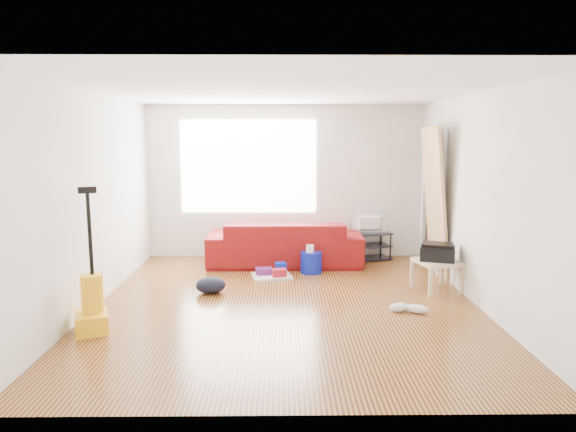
{
  "coord_description": "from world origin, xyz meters",
  "views": [
    {
      "loc": [
        -0.05,
        -5.92,
        1.98
      ],
      "look_at": [
        0.03,
        0.6,
        0.97
      ],
      "focal_mm": 32.0,
      "sensor_mm": 36.0,
      "label": 1
    }
  ],
  "objects_px": {
    "cleaning_tray": "(273,273)",
    "backpack": "(211,293)",
    "sofa": "(285,264)",
    "vacuum": "(92,305)",
    "bucket": "(311,273)",
    "tv_stand": "(370,246)",
    "side_table": "(437,265)"
  },
  "relations": [
    {
      "from": "tv_stand",
      "to": "backpack",
      "type": "relative_size",
      "value": 1.92
    },
    {
      "from": "sofa",
      "to": "vacuum",
      "type": "bearing_deg",
      "value": 54.61
    },
    {
      "from": "tv_stand",
      "to": "bucket",
      "type": "relative_size",
      "value": 2.35
    },
    {
      "from": "sofa",
      "to": "side_table",
      "type": "distance_m",
      "value": 2.46
    },
    {
      "from": "sofa",
      "to": "vacuum",
      "type": "height_order",
      "value": "vacuum"
    },
    {
      "from": "bucket",
      "to": "cleaning_tray",
      "type": "distance_m",
      "value": 0.62
    },
    {
      "from": "side_table",
      "to": "bucket",
      "type": "height_order",
      "value": "side_table"
    },
    {
      "from": "tv_stand",
      "to": "bucket",
      "type": "bearing_deg",
      "value": -160.27
    },
    {
      "from": "tv_stand",
      "to": "vacuum",
      "type": "distance_m",
      "value": 4.56
    },
    {
      "from": "tv_stand",
      "to": "backpack",
      "type": "bearing_deg",
      "value": -161.71
    },
    {
      "from": "backpack",
      "to": "cleaning_tray",
      "type": "bearing_deg",
      "value": 40.08
    },
    {
      "from": "sofa",
      "to": "bucket",
      "type": "relative_size",
      "value": 7.64
    },
    {
      "from": "side_table",
      "to": "cleaning_tray",
      "type": "relative_size",
      "value": 1.0
    },
    {
      "from": "bucket",
      "to": "vacuum",
      "type": "xyz_separation_m",
      "value": [
        -2.38,
        -2.27,
        0.28
      ]
    },
    {
      "from": "backpack",
      "to": "bucket",
      "type": "bearing_deg",
      "value": 33.26
    },
    {
      "from": "tv_stand",
      "to": "side_table",
      "type": "distance_m",
      "value": 1.82
    },
    {
      "from": "cleaning_tray",
      "to": "backpack",
      "type": "height_order",
      "value": "cleaning_tray"
    },
    {
      "from": "backpack",
      "to": "side_table",
      "type": "bearing_deg",
      "value": -1.66
    },
    {
      "from": "bucket",
      "to": "backpack",
      "type": "bearing_deg",
      "value": -143.7
    },
    {
      "from": "sofa",
      "to": "bucket",
      "type": "height_order",
      "value": "sofa"
    },
    {
      "from": "bucket",
      "to": "cleaning_tray",
      "type": "bearing_deg",
      "value": -155.63
    },
    {
      "from": "backpack",
      "to": "tv_stand",
      "type": "bearing_deg",
      "value": 34.36
    },
    {
      "from": "tv_stand",
      "to": "bucket",
      "type": "xyz_separation_m",
      "value": [
        -0.99,
        -0.8,
        -0.23
      ]
    },
    {
      "from": "tv_stand",
      "to": "bucket",
      "type": "distance_m",
      "value": 1.3
    },
    {
      "from": "backpack",
      "to": "vacuum",
      "type": "distance_m",
      "value": 1.67
    },
    {
      "from": "cleaning_tray",
      "to": "backpack",
      "type": "xyz_separation_m",
      "value": [
        -0.78,
        -0.73,
        -0.06
      ]
    },
    {
      "from": "tv_stand",
      "to": "backpack",
      "type": "xyz_separation_m",
      "value": [
        -2.34,
        -1.79,
        -0.23
      ]
    },
    {
      "from": "sofa",
      "to": "side_table",
      "type": "xyz_separation_m",
      "value": [
        1.96,
        -1.45,
        0.34
      ]
    },
    {
      "from": "side_table",
      "to": "vacuum",
      "type": "xyz_separation_m",
      "value": [
        -3.95,
        -1.36,
        -0.07
      ]
    },
    {
      "from": "side_table",
      "to": "cleaning_tray",
      "type": "height_order",
      "value": "side_table"
    },
    {
      "from": "sofa",
      "to": "vacuum",
      "type": "xyz_separation_m",
      "value": [
        -1.99,
        -2.8,
        0.28
      ]
    },
    {
      "from": "vacuum",
      "to": "tv_stand",
      "type": "bearing_deg",
      "value": 21.52
    }
  ]
}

